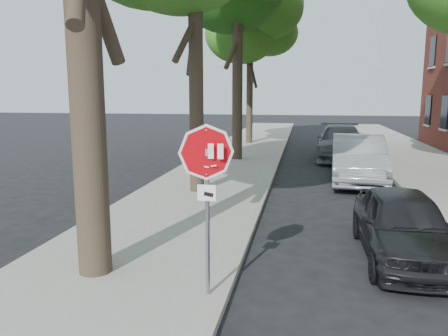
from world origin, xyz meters
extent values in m
plane|color=black|center=(0.00, 0.00, 0.00)|extent=(120.00, 120.00, 0.00)
cube|color=gray|center=(-2.50, 12.00, 0.06)|extent=(4.00, 55.00, 0.12)
cube|color=gray|center=(6.00, 12.00, 0.06)|extent=(4.00, 55.00, 0.12)
cube|color=#9E9384|center=(-0.45, 12.00, 0.07)|extent=(0.12, 55.00, 0.13)
cube|color=#9E9384|center=(3.95, 12.00, 0.07)|extent=(0.12, 55.00, 0.13)
cylinder|color=gray|center=(-0.70, 0.00, 1.42)|extent=(0.06, 0.06, 2.60)
cube|color=#99999E|center=(-0.70, -0.03, 2.32)|extent=(0.05, 0.06, 0.10)
cylinder|color=#99999E|center=(-0.70, -0.03, 2.32)|extent=(0.76, 0.32, 0.82)
cylinder|color=white|center=(-0.70, -0.05, 2.32)|extent=(0.76, 0.32, 0.82)
cylinder|color=#BA070E|center=(-0.70, -0.05, 2.32)|extent=(0.68, 0.29, 0.74)
cube|color=white|center=(-0.91, -0.06, 2.34)|extent=(0.08, 0.00, 0.22)
cube|color=white|center=(-0.77, -0.06, 2.34)|extent=(0.08, 0.00, 0.22)
cube|color=white|center=(-0.63, -0.06, 2.34)|extent=(0.08, 0.00, 0.22)
cube|color=white|center=(-0.49, -0.06, 2.34)|extent=(0.08, 0.00, 0.22)
cube|color=silver|center=(-0.81, -0.07, 2.13)|extent=(0.08, 0.00, 0.03)
cube|color=silver|center=(-0.70, -0.07, 2.11)|extent=(0.08, 0.00, 0.03)
cube|color=silver|center=(-0.59, -0.07, 2.13)|extent=(0.08, 0.00, 0.03)
cube|color=white|center=(-0.70, -0.04, 1.72)|extent=(0.28, 0.02, 0.24)
cube|color=black|center=(-0.67, -0.05, 1.70)|extent=(0.15, 0.00, 0.08)
cylinder|color=black|center=(-2.60, 7.00, 4.87)|extent=(0.44, 0.44, 9.50)
cylinder|color=black|center=(-2.40, 14.00, 5.12)|extent=(0.48, 0.48, 10.00)
cylinder|color=black|center=(-2.70, 21.00, 4.62)|extent=(0.40, 0.40, 9.00)
ellipsoid|color=#255A14|center=(-2.70, 21.00, 7.14)|extent=(4.16, 4.16, 3.33)
ellipsoid|color=#255A14|center=(-1.76, 20.43, 8.09)|extent=(3.40, 3.40, 2.72)
ellipsoid|color=#255A14|center=(-3.46, 21.76, 6.76)|extent=(3.78, 3.78, 3.02)
imported|color=black|center=(2.60, 2.42, 0.67)|extent=(1.62, 3.95, 1.34)
imported|color=#A8ABB0|center=(2.60, 9.91, 0.84)|extent=(2.04, 5.18, 1.68)
imported|color=#4A4A4F|center=(2.44, 15.57, 0.82)|extent=(2.54, 5.72, 1.63)
camera|label=1|loc=(0.68, -6.13, 3.16)|focal=35.00mm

